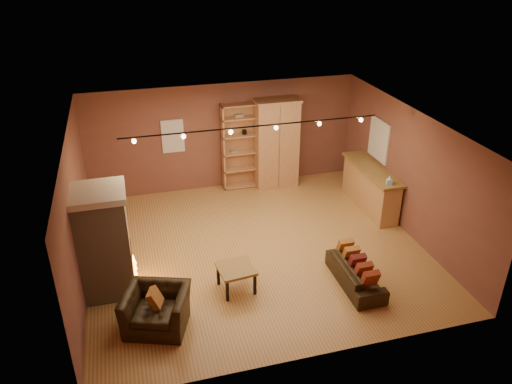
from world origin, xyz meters
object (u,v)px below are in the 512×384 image
object	(u,v)px
armchair	(156,303)
coffee_table	(236,271)
loveseat	(356,269)
bar_counter	(370,188)
bookcase	(239,145)
fireplace	(104,242)
armoire	(276,143)

from	to	relation	value
armchair	coffee_table	bearing A→B (deg)	41.48
armchair	loveseat	bearing A→B (deg)	22.29
bar_counter	loveseat	distance (m)	3.24
bookcase	armchair	distance (m)	5.70
loveseat	armchair	xyz separation A→B (m)	(-3.81, -0.17, 0.14)
fireplace	armoire	xyz separation A→B (m)	(4.39, 3.55, 0.14)
fireplace	loveseat	bearing A→B (deg)	-13.34
bar_counter	loveseat	size ratio (longest dim) A/B	1.41
bookcase	armoire	size ratio (longest dim) A/B	0.96
fireplace	bar_counter	bearing A→B (deg)	15.07
bar_counter	coffee_table	size ratio (longest dim) A/B	3.08
bookcase	bar_counter	world-z (taller)	bookcase
bookcase	loveseat	world-z (taller)	bookcase
bar_counter	loveseat	bearing A→B (deg)	-121.28
fireplace	armchair	size ratio (longest dim) A/B	1.70
loveseat	coffee_table	xyz separation A→B (m)	(-2.26, 0.45, 0.09)
fireplace	bar_counter	size ratio (longest dim) A/B	0.95
loveseat	coffee_table	world-z (taller)	loveseat
bar_counter	armchair	size ratio (longest dim) A/B	1.78
bookcase	fireplace	bearing A→B (deg)	-132.67
bookcase	armchair	world-z (taller)	bookcase
fireplace	armchair	distance (m)	1.58
armoire	loveseat	size ratio (longest dim) A/B	1.51
fireplace	coffee_table	distance (m)	2.47
fireplace	coffee_table	size ratio (longest dim) A/B	2.94
loveseat	coffee_table	size ratio (longest dim) A/B	2.19
bookcase	armchair	xyz separation A→B (m)	(-2.68, -4.98, -0.70)
armchair	coffee_table	distance (m)	1.67
bookcase	armchair	bearing A→B (deg)	-118.28
fireplace	bookcase	size ratio (longest dim) A/B	0.92
bar_counter	armoire	bearing A→B (deg)	134.83
bookcase	bar_counter	xyz separation A→B (m)	(2.80, -2.05, -0.63)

